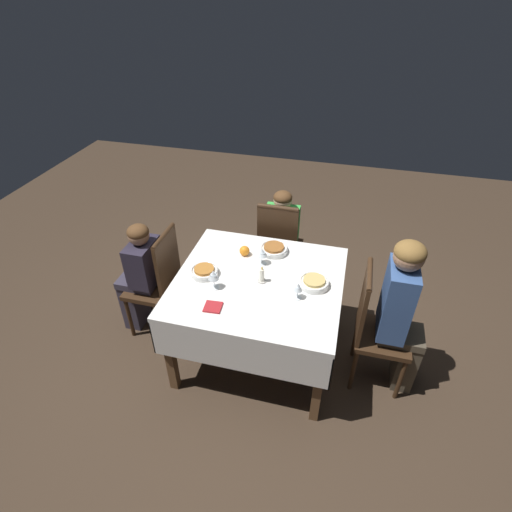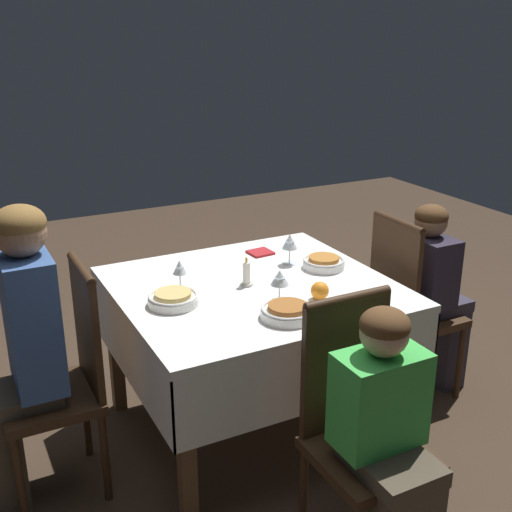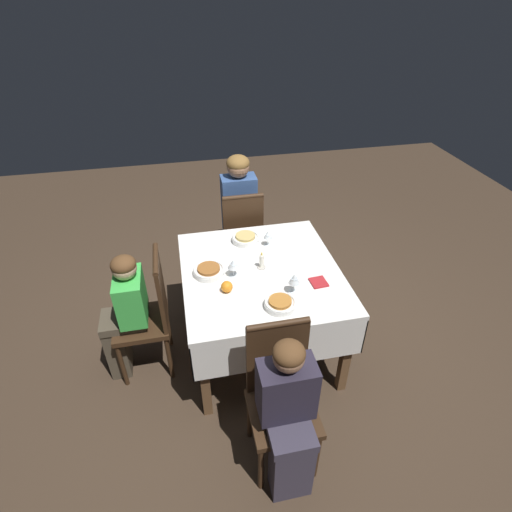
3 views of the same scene
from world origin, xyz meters
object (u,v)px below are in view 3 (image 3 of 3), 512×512
object	(u,v)px
dining_table	(261,281)
wine_glass_east	(268,235)
bowl_north	(209,271)
wine_glass_north	(233,265)
bowl_west	(280,303)
wine_glass_west	(294,279)
person_adult_denim	(238,210)
person_child_dark	(289,414)
candle_centerpiece	(262,262)
napkin_red_folded	(319,282)
chair_west	(280,392)
chair_north	(150,311)
bowl_east	(245,238)
person_child_green	(125,312)
orange_fruit	(227,287)
chair_east	(242,235)

from	to	relation	value
dining_table	wine_glass_east	distance (m)	0.37
bowl_north	wine_glass_north	bearing A→B (deg)	-108.66
bowl_west	wine_glass_west	world-z (taller)	wine_glass_west
bowl_west	wine_glass_west	xyz separation A→B (m)	(0.12, -0.12, 0.08)
dining_table	person_adult_denim	world-z (taller)	person_adult_denim
person_child_dark	candle_centerpiece	distance (m)	1.06
dining_table	napkin_red_folded	world-z (taller)	napkin_red_folded
wine_glass_east	candle_centerpiece	bearing A→B (deg)	158.31
bowl_north	bowl_west	bearing A→B (deg)	-137.02
dining_table	bowl_west	distance (m)	0.41
chair_west	chair_north	distance (m)	1.10
bowl_east	person_child_green	bearing A→B (deg)	113.27
person_child_dark	orange_fruit	xyz separation A→B (m)	(0.82, 0.20, 0.23)
person_child_dark	candle_centerpiece	bearing A→B (deg)	85.45
person_adult_denim	bowl_west	distance (m)	1.38
person_child_green	bowl_east	xyz separation A→B (m)	(0.40, -0.92, 0.23)
bowl_west	wine_glass_west	distance (m)	0.19
person_adult_denim	bowl_north	bearing A→B (deg)	68.79
dining_table	wine_glass_east	xyz separation A→B (m)	(0.30, -0.12, 0.19)
person_adult_denim	orange_fruit	world-z (taller)	person_adult_denim
wine_glass_west	bowl_north	size ratio (longest dim) A/B	0.70
person_child_dark	wine_glass_east	distance (m)	1.34
candle_centerpiece	wine_glass_north	bearing A→B (deg)	103.65
bowl_west	napkin_red_folded	distance (m)	0.36
chair_north	wine_glass_west	size ratio (longest dim) A/B	6.48
dining_table	napkin_red_folded	distance (m)	0.43
dining_table	chair_north	bearing A→B (deg)	90.76
chair_west	napkin_red_folded	xyz separation A→B (m)	(0.62, -0.42, 0.24)
bowl_west	wine_glass_north	world-z (taller)	wine_glass_north
chair_north	person_child_dark	world-z (taller)	person_child_dark
wine_glass_north	bowl_north	bearing A→B (deg)	71.34
person_adult_denim	wine_glass_east	distance (m)	0.71
wine_glass_east	bowl_west	xyz separation A→B (m)	(-0.69, 0.08, -0.06)
dining_table	napkin_red_folded	size ratio (longest dim) A/B	9.81
dining_table	orange_fruit	world-z (taller)	orange_fruit
bowl_north	wine_glass_east	bearing A→B (deg)	-61.13
person_child_dark	bowl_west	distance (m)	0.66
chair_west	orange_fruit	world-z (taller)	chair_west
bowl_north	wine_glass_north	world-z (taller)	wine_glass_north
chair_east	bowl_west	size ratio (longest dim) A/B	4.92
person_child_dark	bowl_west	size ratio (longest dim) A/B	5.14
dining_table	bowl_west	xyz separation A→B (m)	(-0.39, -0.04, 0.13)
chair_east	wine_glass_east	xyz separation A→B (m)	(-0.54, -0.11, 0.32)
chair_north	candle_centerpiece	size ratio (longest dim) A/B	7.35
wine_glass_north	orange_fruit	xyz separation A→B (m)	(-0.15, 0.07, -0.06)
dining_table	chair_east	world-z (taller)	chair_east
chair_north	bowl_east	size ratio (longest dim) A/B	4.65
chair_north	dining_table	bearing A→B (deg)	90.76
person_child_dark	person_adult_denim	bearing A→B (deg)	87.70
napkin_red_folded	orange_fruit	bearing A→B (deg)	86.16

